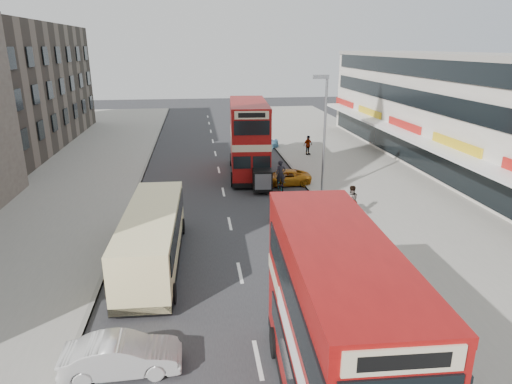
{
  "coord_description": "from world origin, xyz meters",
  "views": [
    {
      "loc": [
        -1.69,
        -10.23,
        9.84
      ],
      "look_at": [
        0.56,
        6.66,
        4.29
      ],
      "focal_mm": 31.5,
      "sensor_mm": 36.0,
      "label": 1
    }
  ],
  "objects_px": {
    "bus_second": "(249,138)",
    "pedestrian_far": "(308,145)",
    "street_lamp": "(324,128)",
    "car_left_front": "(122,356)",
    "bus_main": "(335,332)",
    "cyclist": "(281,180)",
    "pedestrian_near": "(351,201)",
    "car_right_a": "(313,210)",
    "coach": "(152,236)",
    "car_right_b": "(283,178)",
    "car_right_c": "(261,143)"
  },
  "relations": [
    {
      "from": "pedestrian_near",
      "to": "pedestrian_far",
      "type": "height_order",
      "value": "pedestrian_near"
    },
    {
      "from": "cyclist",
      "to": "coach",
      "type": "bearing_deg",
      "value": -129.62
    },
    {
      "from": "car_left_front",
      "to": "cyclist",
      "type": "distance_m",
      "value": 19.5
    },
    {
      "from": "bus_second",
      "to": "cyclist",
      "type": "distance_m",
      "value": 5.44
    },
    {
      "from": "bus_main",
      "to": "pedestrian_far",
      "type": "relative_size",
      "value": 5.16
    },
    {
      "from": "car_left_front",
      "to": "pedestrian_far",
      "type": "distance_m",
      "value": 30.67
    },
    {
      "from": "pedestrian_near",
      "to": "pedestrian_far",
      "type": "relative_size",
      "value": 1.07
    },
    {
      "from": "street_lamp",
      "to": "bus_main",
      "type": "height_order",
      "value": "street_lamp"
    },
    {
      "from": "bus_main",
      "to": "street_lamp",
      "type": "bearing_deg",
      "value": -102.17
    },
    {
      "from": "coach",
      "to": "car_right_a",
      "type": "distance_m",
      "value": 9.81
    },
    {
      "from": "street_lamp",
      "to": "pedestrian_far",
      "type": "xyz_separation_m",
      "value": [
        2.01,
        11.85,
        -3.73
      ]
    },
    {
      "from": "street_lamp",
      "to": "pedestrian_far",
      "type": "bearing_deg",
      "value": 80.37
    },
    {
      "from": "street_lamp",
      "to": "car_left_front",
      "type": "relative_size",
      "value": 2.21
    },
    {
      "from": "cyclist",
      "to": "pedestrian_near",
      "type": "bearing_deg",
      "value": -62.58
    },
    {
      "from": "cyclist",
      "to": "street_lamp",
      "type": "bearing_deg",
      "value": -34.76
    },
    {
      "from": "bus_second",
      "to": "pedestrian_near",
      "type": "xyz_separation_m",
      "value": [
        4.85,
        -10.43,
        -1.82
      ]
    },
    {
      "from": "bus_main",
      "to": "car_left_front",
      "type": "height_order",
      "value": "bus_main"
    },
    {
      "from": "car_left_front",
      "to": "cyclist",
      "type": "height_order",
      "value": "cyclist"
    },
    {
      "from": "bus_second",
      "to": "car_right_b",
      "type": "distance_m",
      "value": 4.53
    },
    {
      "from": "street_lamp",
      "to": "car_right_b",
      "type": "height_order",
      "value": "street_lamp"
    },
    {
      "from": "pedestrian_near",
      "to": "street_lamp",
      "type": "bearing_deg",
      "value": -85.31
    },
    {
      "from": "street_lamp",
      "to": "pedestrian_near",
      "type": "distance_m",
      "value": 5.54
    },
    {
      "from": "car_right_b",
      "to": "pedestrian_near",
      "type": "height_order",
      "value": "pedestrian_near"
    },
    {
      "from": "street_lamp",
      "to": "car_right_a",
      "type": "xyz_separation_m",
      "value": [
        -1.66,
        -4.28,
        -4.09
      ]
    },
    {
      "from": "street_lamp",
      "to": "pedestrian_far",
      "type": "distance_m",
      "value": 12.58
    },
    {
      "from": "car_right_c",
      "to": "pedestrian_near",
      "type": "distance_m",
      "value": 19.98
    },
    {
      "from": "coach",
      "to": "car_left_front",
      "type": "xyz_separation_m",
      "value": [
        -0.38,
        -7.42,
        -0.85
      ]
    },
    {
      "from": "car_right_c",
      "to": "car_right_a",
      "type": "bearing_deg",
      "value": -1.08
    },
    {
      "from": "bus_main",
      "to": "coach",
      "type": "xyz_separation_m",
      "value": [
        -5.65,
        9.92,
        -1.22
      ]
    },
    {
      "from": "street_lamp",
      "to": "car_left_front",
      "type": "height_order",
      "value": "street_lamp"
    },
    {
      "from": "car_right_c",
      "to": "coach",
      "type": "bearing_deg",
      "value": -21.11
    },
    {
      "from": "coach",
      "to": "pedestrian_near",
      "type": "relative_size",
      "value": 4.86
    },
    {
      "from": "coach",
      "to": "car_right_c",
      "type": "distance_m",
      "value": 25.79
    },
    {
      "from": "bus_main",
      "to": "pedestrian_near",
      "type": "bearing_deg",
      "value": -108.48
    },
    {
      "from": "bus_main",
      "to": "pedestrian_far",
      "type": "distance_m",
      "value": 31.14
    },
    {
      "from": "coach",
      "to": "car_left_front",
      "type": "height_order",
      "value": "coach"
    },
    {
      "from": "bus_second",
      "to": "cyclist",
      "type": "relative_size",
      "value": 4.59
    },
    {
      "from": "street_lamp",
      "to": "cyclist",
      "type": "height_order",
      "value": "street_lamp"
    },
    {
      "from": "bus_second",
      "to": "car_right_a",
      "type": "relative_size",
      "value": 2.16
    },
    {
      "from": "car_right_c",
      "to": "pedestrian_near",
      "type": "bearing_deg",
      "value": 5.7
    },
    {
      "from": "coach",
      "to": "bus_main",
      "type": "bearing_deg",
      "value": -58.66
    },
    {
      "from": "street_lamp",
      "to": "bus_second",
      "type": "relative_size",
      "value": 0.79
    },
    {
      "from": "car_right_b",
      "to": "pedestrian_far",
      "type": "xyz_separation_m",
      "value": [
        4.02,
        8.7,
        0.49
      ]
    },
    {
      "from": "car_right_c",
      "to": "cyclist",
      "type": "height_order",
      "value": "cyclist"
    },
    {
      "from": "pedestrian_far",
      "to": "cyclist",
      "type": "relative_size",
      "value": 0.81
    },
    {
      "from": "pedestrian_near",
      "to": "coach",
      "type": "bearing_deg",
      "value": 17.06
    },
    {
      "from": "car_right_a",
      "to": "pedestrian_near",
      "type": "xyz_separation_m",
      "value": [
        2.35,
        0.19,
        0.42
      ]
    },
    {
      "from": "bus_second",
      "to": "pedestrian_far",
      "type": "xyz_separation_m",
      "value": [
        6.18,
        5.51,
        -1.89
      ]
    },
    {
      "from": "bus_second",
      "to": "car_right_a",
      "type": "xyz_separation_m",
      "value": [
        2.5,
        -10.62,
        -2.25
      ]
    },
    {
      "from": "car_right_b",
      "to": "cyclist",
      "type": "distance_m",
      "value": 1.62
    }
  ]
}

